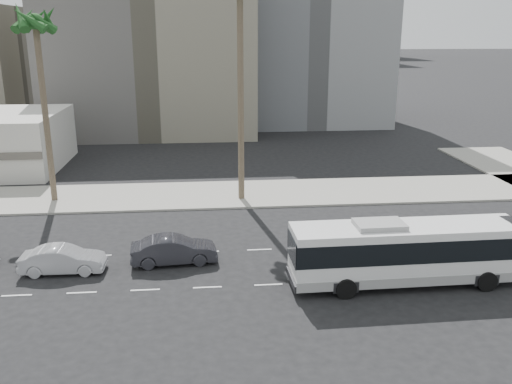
{
  "coord_description": "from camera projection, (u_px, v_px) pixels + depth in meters",
  "views": [
    {
      "loc": [
        -5.92,
        -24.24,
        12.03
      ],
      "look_at": [
        -3.24,
        4.0,
        3.61
      ],
      "focal_mm": 38.21,
      "sensor_mm": 36.0,
      "label": 1
    }
  ],
  "objects": [
    {
      "name": "sidewalk_north",
      "position": [
        284.0,
        193.0,
        41.87
      ],
      "size": [
        120.0,
        7.0,
        0.15
      ],
      "primitive_type": "cube",
      "color": "gray",
      "rests_on": "ground"
    },
    {
      "name": "palm_mid",
      "position": [
        36.0,
        26.0,
        36.43
      ],
      "size": [
        4.43,
        4.43,
        13.72
      ],
      "rotation": [
        0.0,
        0.0,
        -0.38
      ],
      "color": "brown",
      "rests_on": "ground"
    },
    {
      "name": "car_a",
      "position": [
        174.0,
        250.0,
        29.16
      ],
      "size": [
        1.99,
        4.7,
        1.51
      ],
      "primitive_type": "imported",
      "rotation": [
        0.0,
        0.0,
        1.66
      ],
      "color": "#29292E",
      "rests_on": "ground"
    },
    {
      "name": "midrise_gray_center",
      "position": [
        305.0,
        23.0,
        73.75
      ],
      "size": [
        20.0,
        20.0,
        26.0
      ],
      "primitive_type": "cube",
      "color": "slate",
      "rests_on": "ground"
    },
    {
      "name": "car_b",
      "position": [
        63.0,
        260.0,
        28.04
      ],
      "size": [
        1.53,
        4.27,
        1.4
      ],
      "primitive_type": "imported",
      "rotation": [
        0.0,
        0.0,
        1.56
      ],
      "color": "#AEADB3",
      "rests_on": "ground"
    },
    {
      "name": "city_bus",
      "position": [
        407.0,
        251.0,
        26.55
      ],
      "size": [
        11.43,
        2.79,
        3.27
      ],
      "rotation": [
        0.0,
        0.0,
        0.02
      ],
      "color": "silver",
      "rests_on": "ground"
    },
    {
      "name": "midrise_beige_west",
      "position": [
        153.0,
        57.0,
        66.39
      ],
      "size": [
        24.0,
        18.0,
        18.0
      ],
      "primitive_type": "cube",
      "color": "#5C5953",
      "rests_on": "ground"
    },
    {
      "name": "ground",
      "position": [
        328.0,
        282.0,
        27.09
      ],
      "size": [
        700.0,
        700.0,
        0.0
      ],
      "primitive_type": "plane",
      "color": "black",
      "rests_on": "ground"
    }
  ]
}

